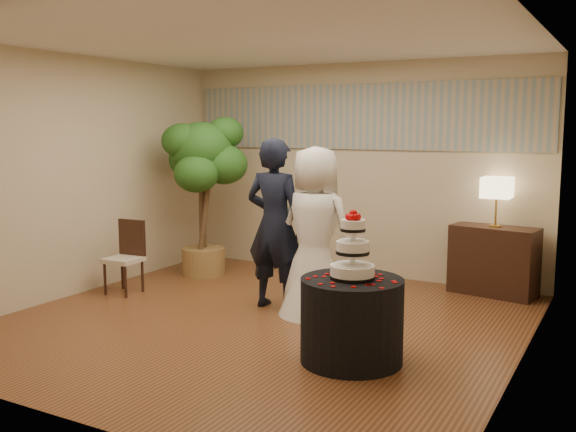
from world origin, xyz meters
The scene contains 15 objects.
floor centered at (0.00, 0.00, 0.00)m, with size 5.00×5.00×0.00m, color brown.
ceiling centered at (0.00, 0.00, 2.80)m, with size 5.00×5.00×0.00m, color white.
wall_back centered at (0.00, 2.50, 1.40)m, with size 5.00×0.06×2.80m, color beige.
wall_front centered at (0.00, -2.50, 1.40)m, with size 5.00×0.06×2.80m, color beige.
wall_left centered at (-2.50, 0.00, 1.40)m, with size 0.06×5.00×2.80m, color beige.
wall_right centered at (2.50, 0.00, 1.40)m, with size 0.06×5.00×2.80m, color beige.
mural_border centered at (0.00, 2.48, 2.10)m, with size 4.90×0.02×0.85m, color #9B9E93.
groom centered at (-0.14, 0.54, 0.93)m, with size 0.68×0.44×1.86m, color black.
bride centered at (0.36, 0.53, 0.89)m, with size 0.87×0.78×1.78m, color white.
cake_table centered at (1.24, -0.56, 0.36)m, with size 0.87×0.87×0.72m, color black.
wedding_cake centered at (1.24, -0.56, 1.01)m, with size 0.38×0.38×0.58m, color white, non-canonical shape.
console centered at (1.85, 2.27, 0.41)m, with size 0.98×0.43×0.81m, color black.
table_lamp centered at (1.85, 2.27, 1.10)m, with size 0.33×0.33×0.58m, color beige, non-canonical shape.
ficus_tree centered at (-1.77, 1.44, 1.07)m, with size 1.02×1.02×2.15m, color #275B1C, non-canonical shape.
side_chair centered at (-2.02, 0.20, 0.43)m, with size 0.40×0.42×0.87m, color black, non-canonical shape.
Camera 1 is at (3.28, -5.40, 1.98)m, focal length 40.00 mm.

